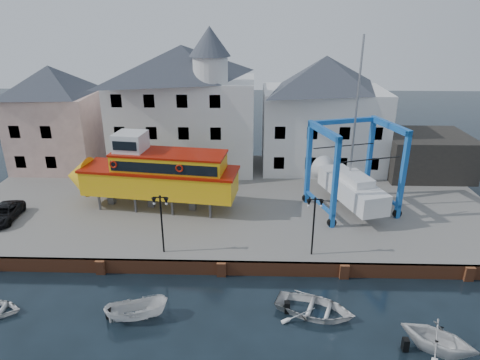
{
  "coord_description": "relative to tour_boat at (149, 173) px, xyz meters",
  "views": [
    {
      "loc": [
        1.97,
        -23.8,
        16.33
      ],
      "look_at": [
        1.0,
        7.0,
        4.0
      ],
      "focal_mm": 32.0,
      "sensor_mm": 36.0,
      "label": 1
    }
  ],
  "objects": [
    {
      "name": "building_white_right",
      "position": [
        15.39,
        10.69,
        2.63
      ],
      "size": [
        12.0,
        8.0,
        11.2
      ],
      "color": "white",
      "rests_on": "hardstanding"
    },
    {
      "name": "tour_boat",
      "position": [
        0.0,
        0.0,
        0.0
      ],
      "size": [
        14.81,
        5.35,
        6.3
      ],
      "rotation": [
        0.0,
        0.0,
        -0.13
      ],
      "color": "#59595E",
      "rests_on": "hardstanding"
    },
    {
      "name": "hardstanding",
      "position": [
        6.39,
        2.69,
        -3.47
      ],
      "size": [
        44.0,
        22.0,
        1.0
      ],
      "primitive_type": "cube",
      "color": "slate",
      "rests_on": "ground"
    },
    {
      "name": "building_pink",
      "position": [
        -11.61,
        9.69,
        2.18
      ],
      "size": [
        8.0,
        7.0,
        10.3
      ],
      "color": "tan",
      "rests_on": "hardstanding"
    },
    {
      "name": "quay_wall",
      "position": [
        6.39,
        -8.21,
        -3.47
      ],
      "size": [
        44.0,
        0.47,
        1.0
      ],
      "color": "brown",
      "rests_on": "ground"
    },
    {
      "name": "lamp_post_left",
      "position": [
        2.39,
        -7.11,
        0.2
      ],
      "size": [
        1.12,
        0.32,
        4.2
      ],
      "color": "black",
      "rests_on": "hardstanding"
    },
    {
      "name": "building_white_main",
      "position": [
        1.52,
        10.08,
        3.37
      ],
      "size": [
        14.0,
        8.3,
        14.0
      ],
      "color": "white",
      "rests_on": "hardstanding"
    },
    {
      "name": "motorboat_c",
      "position": [
        17.88,
        -14.7,
        -3.97
      ],
      "size": [
        4.9,
        4.74,
        1.97
      ],
      "primitive_type": "imported",
      "rotation": [
        0.0,
        0.0,
        1.0
      ],
      "color": "silver",
      "rests_on": "ground"
    },
    {
      "name": "shed_dark",
      "position": [
        25.39,
        8.69,
        -0.97
      ],
      "size": [
        8.0,
        7.0,
        4.0
      ],
      "primitive_type": "cube",
      "color": "black",
      "rests_on": "hardstanding"
    },
    {
      "name": "van",
      "position": [
        -10.98,
        -2.82,
        -2.39
      ],
      "size": [
        2.28,
        4.33,
        1.16
      ],
      "primitive_type": "imported",
      "rotation": [
        0.0,
        0.0,
        0.08
      ],
      "color": "black",
      "rests_on": "hardstanding"
    },
    {
      "name": "motorboat_a",
      "position": [
        1.93,
        -12.72,
        -3.97
      ],
      "size": [
        3.75,
        2.13,
        1.37
      ],
      "primitive_type": "imported",
      "rotation": [
        0.0,
        0.0,
        1.81
      ],
      "color": "silver",
      "rests_on": "ground"
    },
    {
      "name": "motorboat_b",
      "position": [
        12.04,
        -11.93,
        -3.97
      ],
      "size": [
        5.39,
        4.61,
        0.94
      ],
      "primitive_type": "imported",
      "rotation": [
        0.0,
        0.0,
        1.22
      ],
      "color": "silver",
      "rests_on": "ground"
    },
    {
      "name": "lamp_post_right",
      "position": [
        12.39,
        -7.11,
        0.2
      ],
      "size": [
        1.12,
        0.32,
        4.2
      ],
      "color": "black",
      "rests_on": "hardstanding"
    },
    {
      "name": "ground",
      "position": [
        6.39,
        -8.31,
        -3.97
      ],
      "size": [
        140.0,
        140.0,
        0.0
      ],
      "primitive_type": "plane",
      "color": "black",
      "rests_on": "ground"
    },
    {
      "name": "travel_lift",
      "position": [
        16.14,
        0.73,
        -0.69
      ],
      "size": [
        7.59,
        9.34,
        13.7
      ],
      "rotation": [
        0.0,
        0.0,
        0.31
      ],
      "color": "#1138AF",
      "rests_on": "hardstanding"
    }
  ]
}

